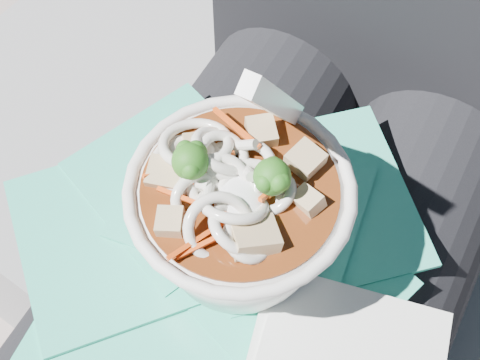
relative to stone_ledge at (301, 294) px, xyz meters
The scene contains 5 objects.
stone_ledge is the anchor object (origin of this frame).
lap 0.35m from the stone_ledge, 90.00° to the right, with size 0.33×0.48×0.16m.
person_body 0.34m from the stone_ledge, 90.00° to the right, with size 0.34×0.94×1.03m.
plastic_bag 0.44m from the stone_ledge, 102.13° to the right, with size 0.34×0.34×0.02m.
udon_bowl 0.50m from the stone_ledge, 96.77° to the right, with size 0.16×0.16×0.20m.
Camera 1 is at (0.09, -0.19, 1.12)m, focal length 50.00 mm.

